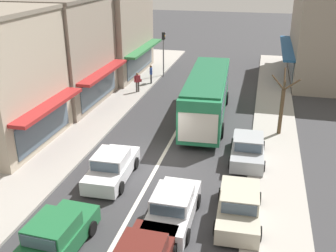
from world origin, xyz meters
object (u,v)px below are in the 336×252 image
at_px(sedan_queue_far_back, 112,167).
at_px(street_tree_right, 282,106).
at_px(city_bus, 207,93).
at_px(traffic_light_downstreet, 163,47).
at_px(sedan_adjacent_lane_lead, 173,208).
at_px(parked_sedan_kerb_front, 239,206).
at_px(pedestrian_browsing_midblock, 151,73).
at_px(sedan_adjacent_lane_trail, 55,237).
at_px(pedestrian_with_handbag_near, 138,81).
at_px(parked_sedan_kerb_second, 248,149).

height_order(sedan_queue_far_back, street_tree_right, street_tree_right).
xyz_separation_m(city_bus, traffic_light_downstreet, (-5.59, 9.89, 0.97)).
bearing_deg(sedan_adjacent_lane_lead, parked_sedan_kerb_front, 16.27).
bearing_deg(pedestrian_browsing_midblock, street_tree_right, -38.41).
relative_size(street_tree_right, pedestrian_browsing_midblock, 2.56).
height_order(traffic_light_downstreet, street_tree_right, traffic_light_downstreet).
xyz_separation_m(sedan_adjacent_lane_trail, pedestrian_browsing_midblock, (-2.51, 21.94, 0.40)).
distance_m(traffic_light_downstreet, pedestrian_browsing_midblock, 3.43).
bearing_deg(pedestrian_browsing_midblock, pedestrian_with_handbag_near, -98.37).
distance_m(sedan_adjacent_lane_lead, pedestrian_browsing_midblock, 20.06).
xyz_separation_m(city_bus, parked_sedan_kerb_second, (3.14, -5.55, -1.22)).
height_order(sedan_adjacent_lane_trail, parked_sedan_kerb_front, same).
xyz_separation_m(city_bus, parked_sedan_kerb_front, (3.09, -11.23, -1.22)).
height_order(pedestrian_with_handbag_near, pedestrian_browsing_midblock, same).
height_order(street_tree_right, pedestrian_with_handbag_near, street_tree_right).
distance_m(sedan_adjacent_lane_trail, street_tree_right, 15.77).
bearing_deg(city_bus, sedan_adjacent_lane_lead, -88.15).
bearing_deg(parked_sedan_kerb_front, sedan_adjacent_lane_lead, -163.73).
distance_m(sedan_adjacent_lane_lead, sedan_adjacent_lane_trail, 4.86).
height_order(sedan_adjacent_lane_lead, sedan_adjacent_lane_trail, same).
relative_size(sedan_adjacent_lane_lead, traffic_light_downstreet, 1.00).
height_order(city_bus, sedan_adjacent_lane_trail, city_bus).
bearing_deg(pedestrian_browsing_midblock, sedan_adjacent_lane_trail, -83.46).
distance_m(city_bus, parked_sedan_kerb_second, 6.50).
xyz_separation_m(city_bus, sedan_queue_far_back, (-3.40, -9.29, -1.22)).
xyz_separation_m(traffic_light_downstreet, pedestrian_browsing_midblock, (-0.41, -2.89, -1.79)).
relative_size(sedan_adjacent_lane_lead, parked_sedan_kerb_front, 0.99).
bearing_deg(city_bus, parked_sedan_kerb_second, -60.47).
bearing_deg(parked_sedan_kerb_front, city_bus, 105.38).
relative_size(traffic_light_downstreet, pedestrian_browsing_midblock, 2.58).
bearing_deg(parked_sedan_kerb_second, sedan_adjacent_lane_trail, -125.25).
height_order(sedan_adjacent_lane_lead, street_tree_right, street_tree_right).
xyz_separation_m(city_bus, sedan_adjacent_lane_lead, (0.39, -12.02, -1.22)).
xyz_separation_m(sedan_queue_far_back, pedestrian_with_handbag_near, (-3.00, 13.61, 0.40)).
height_order(sedan_adjacent_lane_lead, pedestrian_browsing_midblock, pedestrian_browsing_midblock).
relative_size(parked_sedan_kerb_second, street_tree_right, 1.02).
bearing_deg(street_tree_right, sedan_queue_far_back, -137.52).
height_order(city_bus, street_tree_right, street_tree_right).
relative_size(city_bus, sedan_adjacent_lane_trail, 2.57).
bearing_deg(parked_sedan_kerb_front, parked_sedan_kerb_second, 89.43).
height_order(city_bus, parked_sedan_kerb_front, city_bus).
relative_size(sedan_adjacent_lane_trail, traffic_light_downstreet, 1.02).
relative_size(sedan_adjacent_lane_lead, sedan_adjacent_lane_trail, 0.98).
distance_m(sedan_queue_far_back, sedan_adjacent_lane_lead, 4.67).
distance_m(sedan_adjacent_lane_lead, parked_sedan_kerb_front, 2.81).
height_order(parked_sedan_kerb_second, street_tree_right, street_tree_right).
relative_size(city_bus, traffic_light_downstreet, 2.61).
xyz_separation_m(pedestrian_with_handbag_near, pedestrian_browsing_midblock, (0.39, 2.67, 0.00)).
relative_size(traffic_light_downstreet, pedestrian_with_handbag_near, 2.58).
bearing_deg(sedan_adjacent_lane_trail, city_bus, 76.85).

